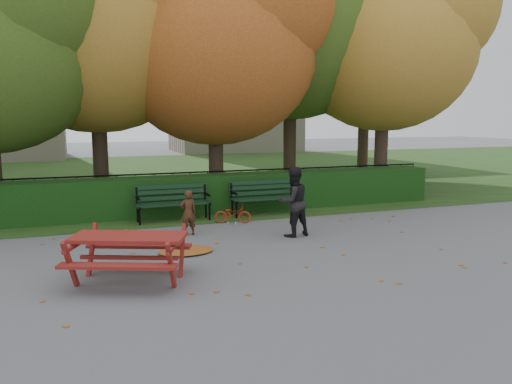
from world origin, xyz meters
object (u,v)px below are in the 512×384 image
object	(u,v)px
picnic_table	(129,246)
adult	(293,202)
tree_g	(376,47)
bicycle	(233,214)
tree_b	(108,14)
bench_right	(264,195)
tree_e	(398,38)
tree_d	(305,12)
tree_c	(228,37)
bench_left	(173,200)
child	(188,213)

from	to	relation	value
picnic_table	adult	xyz separation A→B (m)	(3.62, 1.88, 0.17)
tree_g	bicycle	size ratio (longest dim) A/B	9.85
picnic_table	adult	bearing A→B (deg)	49.88
tree_b	bicycle	size ratio (longest dim) A/B	10.12
bench_right	tree_e	bearing A→B (deg)	20.87
tree_d	adult	bearing A→B (deg)	-117.02
tree_b	adult	distance (m)	7.93
bench_right	picnic_table	xyz separation A→B (m)	(-3.90, -4.36, 0.05)
tree_b	tree_d	size ratio (longest dim) A/B	0.92
tree_c	tree_g	world-z (taller)	tree_g
picnic_table	adult	distance (m)	4.08
tree_e	adult	distance (m)	8.49
adult	bicycle	size ratio (longest dim) A/B	1.72
tree_d	bench_right	bearing A→B (deg)	-128.23
tree_c	tree_g	bearing A→B (deg)	26.87
tree_d	tree_e	distance (m)	3.15
bench_left	picnic_table	world-z (taller)	bench_left
tree_g	adult	bearing A→B (deg)	-131.36
tree_d	adult	xyz separation A→B (m)	(-3.07, -6.01, -5.23)
tree_c	tree_e	xyz separation A→B (m)	(5.69, -0.19, 0.26)
tree_g	picnic_table	distance (m)	15.99
tree_e	child	distance (m)	9.78
tree_c	picnic_table	xyz separation A→B (m)	(-3.64, -6.62, -4.25)
tree_d	bench_left	world-z (taller)	tree_d
bench_right	adult	distance (m)	2.51
child	picnic_table	bearing A→B (deg)	58.56
bench_right	picnic_table	size ratio (longest dim) A/B	0.85
tree_b	tree_c	xyz separation A→B (m)	(3.28, -0.78, -0.58)
tree_c	child	distance (m)	6.19
picnic_table	tree_c	bearing A→B (deg)	83.64
tree_c	bench_right	bearing A→B (deg)	-83.30
bench_left	child	distance (m)	1.63
tree_c	picnic_table	world-z (taller)	tree_c
tree_d	bicycle	xyz separation A→B (m)	(-3.88, -4.31, -5.75)
bench_left	tree_e	bearing A→B (deg)	14.81
tree_b	tree_d	xyz separation A→B (m)	(6.32, 0.48, 0.58)
tree_d	picnic_table	distance (m)	11.67
bicycle	picnic_table	bearing A→B (deg)	165.32
tree_b	tree_g	distance (m)	11.19
tree_b	picnic_table	world-z (taller)	tree_b
tree_e	bench_left	distance (m)	9.29
adult	tree_c	bearing A→B (deg)	-100.73
bench_left	bicycle	distance (m)	1.54
tree_d	tree_e	world-z (taller)	tree_d
tree_g	bench_right	xyz separation A→B (m)	(-7.23, -6.06, -4.85)
tree_b	adult	world-z (taller)	tree_b
tree_g	child	xyz separation A→B (m)	(-9.61, -7.69, -4.88)
tree_d	bicycle	bearing A→B (deg)	-132.02
tree_b	bench_left	xyz separation A→B (m)	(1.14, -3.04, -4.88)
tree_e	bench_right	xyz separation A→B (m)	(-5.42, -2.07, -4.56)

